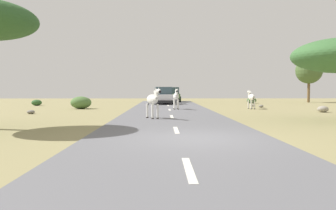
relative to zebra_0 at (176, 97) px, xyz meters
name	(u,v)px	position (x,y,z in m)	size (l,w,h in m)	color
ground_plane	(194,140)	(-0.03, -14.69, -0.99)	(90.00, 90.00, 0.00)	#8E8456
road	(179,139)	(-0.51, -14.69, -0.97)	(6.00, 64.00, 0.05)	slate
lane_markings	(180,143)	(-0.51, -15.69, -0.94)	(0.16, 56.00, 0.01)	silver
zebra_0	(176,97)	(0.00, 0.00, 0.00)	(0.47, 1.68, 1.58)	silver
zebra_1	(153,100)	(-1.51, -7.81, 0.02)	(0.95, 1.61, 1.61)	silver
zebra_2	(251,97)	(5.99, 1.08, -0.08)	(0.47, 1.63, 1.53)	silver
car_0	(172,95)	(0.06, 14.39, -0.14)	(2.03, 4.35, 1.74)	#476B38
car_1	(163,96)	(-0.97, 8.97, -0.14)	(2.27, 4.46, 1.74)	silver
tree_2	(309,71)	(16.13, 13.59, 2.72)	(3.06, 3.06, 5.27)	brown
bush_1	(37,103)	(-12.97, 6.52, -0.71)	(0.95, 0.85, 0.57)	#2D5628
bush_2	(81,103)	(-7.54, 1.48, -0.50)	(1.64, 1.48, 0.98)	#4C7038
bush_4	(252,101)	(8.79, 11.24, -0.68)	(1.03, 0.93, 0.62)	#2D5628
rock_0	(31,112)	(-9.39, -3.89, -0.87)	(0.49, 0.51, 0.25)	gray
rock_1	(323,109)	(9.84, -2.79, -0.77)	(0.74, 0.62, 0.44)	gray
rock_2	(252,105)	(7.07, 4.74, -0.88)	(0.38, 0.30, 0.22)	gray
rock_4	(261,106)	(7.37, 3.02, -0.87)	(0.41, 0.36, 0.24)	gray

